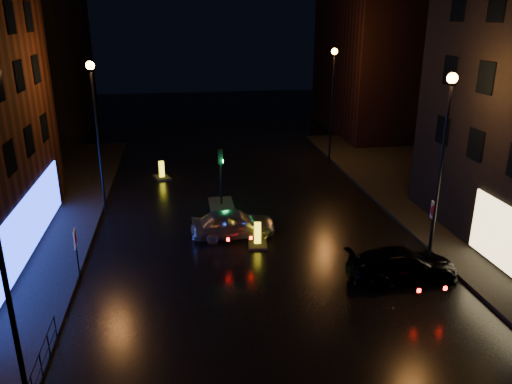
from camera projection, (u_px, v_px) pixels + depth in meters
ground at (296, 354)px, 16.55m from camera, size 120.00×120.00×0.00m
building_far_left at (32, 58)px, 44.39m from camera, size 8.00×16.00×14.00m
building_far_right at (375, 67)px, 46.52m from camera, size 8.00×14.00×12.00m
street_lamp_lfar at (96, 115)px, 26.55m from camera, size 0.44×0.44×8.37m
street_lamp_rnear at (444, 139)px, 21.42m from camera, size 0.44×0.44×8.37m
street_lamp_rfar at (333, 88)px, 36.30m from camera, size 0.44×0.44×8.37m
traffic_signal at (221, 198)px, 29.23m from camera, size 1.40×2.40×3.45m
guard_railing at (31, 383)px, 14.19m from camera, size 0.05×6.04×1.00m
silver_hatchback at (233, 223)px, 25.08m from camera, size 4.30×1.90×1.44m
dark_sedan at (403, 265)px, 20.98m from camera, size 4.70×1.92×1.36m
bollard_near at (258, 240)px, 24.29m from camera, size 1.05×1.44×1.17m
bollard_far at (162, 175)px, 34.21m from camera, size 1.30×1.60×1.21m
road_sign_left at (76, 243)px, 20.45m from camera, size 0.11×0.57×2.37m
road_sign_right at (433, 215)px, 22.94m from camera, size 0.15×0.61×2.53m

